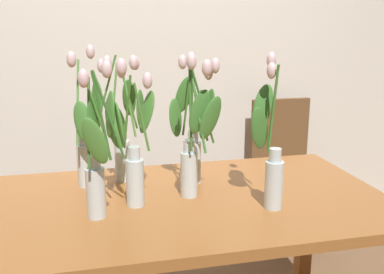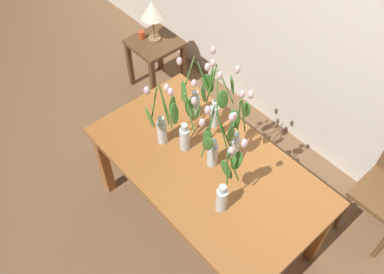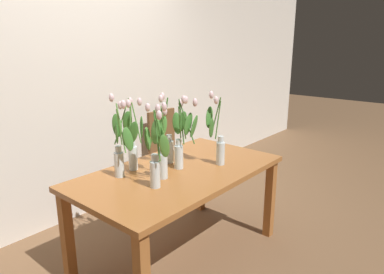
{
  "view_description": "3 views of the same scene",
  "coord_description": "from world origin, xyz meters",
  "px_view_note": "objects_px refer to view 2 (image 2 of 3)",
  "views": [
    {
      "loc": [
        -0.35,
        -1.6,
        1.4
      ],
      "look_at": [
        0.04,
        0.06,
        0.97
      ],
      "focal_mm": 41.48,
      "sensor_mm": 36.0,
      "label": 1
    },
    {
      "loc": [
        1.13,
        -1.12,
        2.88
      ],
      "look_at": [
        -0.08,
        -0.06,
        0.98
      ],
      "focal_mm": 37.92,
      "sensor_mm": 36.0,
      "label": 2
    },
    {
      "loc": [
        -1.81,
        -1.66,
        1.67
      ],
      "look_at": [
        0.07,
        -0.07,
        1.0
      ],
      "focal_mm": 32.33,
      "sensor_mm": 36.0,
      "label": 3
    }
  ],
  "objects_px": {
    "tulip_vase_4": "(187,129)",
    "tulip_vase_6": "(196,98)",
    "tulip_vase_5": "(216,144)",
    "table_lamp": "(152,11)",
    "tulip_vase_2": "(163,122)",
    "pillar_candle": "(142,35)",
    "dining_table": "(207,171)",
    "tulip_vase_0": "(237,136)",
    "tulip_vase_3": "(225,188)",
    "tulip_vase_1": "(216,101)",
    "side_table": "(155,51)"
  },
  "relations": [
    {
      "from": "tulip_vase_0",
      "to": "pillar_candle",
      "type": "height_order",
      "value": "tulip_vase_0"
    },
    {
      "from": "tulip_vase_3",
      "to": "tulip_vase_4",
      "type": "distance_m",
      "value": 0.51
    },
    {
      "from": "tulip_vase_3",
      "to": "tulip_vase_4",
      "type": "height_order",
      "value": "tulip_vase_3"
    },
    {
      "from": "tulip_vase_4",
      "to": "pillar_candle",
      "type": "height_order",
      "value": "tulip_vase_4"
    },
    {
      "from": "tulip_vase_6",
      "to": "tulip_vase_0",
      "type": "bearing_deg",
      "value": -4.75
    },
    {
      "from": "tulip_vase_1",
      "to": "side_table",
      "type": "height_order",
      "value": "tulip_vase_1"
    },
    {
      "from": "dining_table",
      "to": "table_lamp",
      "type": "relative_size",
      "value": 4.02
    },
    {
      "from": "tulip_vase_4",
      "to": "pillar_candle",
      "type": "relative_size",
      "value": 7.06
    },
    {
      "from": "side_table",
      "to": "table_lamp",
      "type": "distance_m",
      "value": 0.43
    },
    {
      "from": "tulip_vase_3",
      "to": "pillar_candle",
      "type": "bearing_deg",
      "value": 157.58
    },
    {
      "from": "table_lamp",
      "to": "tulip_vase_1",
      "type": "bearing_deg",
      "value": -19.17
    },
    {
      "from": "dining_table",
      "to": "tulip_vase_5",
      "type": "height_order",
      "value": "tulip_vase_5"
    },
    {
      "from": "table_lamp",
      "to": "pillar_candle",
      "type": "height_order",
      "value": "table_lamp"
    },
    {
      "from": "tulip_vase_0",
      "to": "tulip_vase_3",
      "type": "xyz_separation_m",
      "value": [
        0.23,
        -0.33,
        0.0
      ]
    },
    {
      "from": "dining_table",
      "to": "tulip_vase_2",
      "type": "relative_size",
      "value": 2.87
    },
    {
      "from": "dining_table",
      "to": "tulip_vase_6",
      "type": "relative_size",
      "value": 2.81
    },
    {
      "from": "tulip_vase_3",
      "to": "tulip_vase_0",
      "type": "bearing_deg",
      "value": 125.15
    },
    {
      "from": "tulip_vase_4",
      "to": "table_lamp",
      "type": "distance_m",
      "value": 1.49
    },
    {
      "from": "table_lamp",
      "to": "tulip_vase_0",
      "type": "bearing_deg",
      "value": -18.7
    },
    {
      "from": "tulip_vase_6",
      "to": "side_table",
      "type": "height_order",
      "value": "tulip_vase_6"
    },
    {
      "from": "tulip_vase_0",
      "to": "tulip_vase_2",
      "type": "bearing_deg",
      "value": -142.58
    },
    {
      "from": "pillar_candle",
      "to": "tulip_vase_1",
      "type": "bearing_deg",
      "value": -14.88
    },
    {
      "from": "tulip_vase_5",
      "to": "pillar_candle",
      "type": "bearing_deg",
      "value": 159.17
    },
    {
      "from": "pillar_candle",
      "to": "tulip_vase_6",
      "type": "bearing_deg",
      "value": -18.61
    },
    {
      "from": "tulip_vase_3",
      "to": "tulip_vase_1",
      "type": "bearing_deg",
      "value": 141.26
    },
    {
      "from": "tulip_vase_0",
      "to": "tulip_vase_4",
      "type": "bearing_deg",
      "value": -143.14
    },
    {
      "from": "tulip_vase_0",
      "to": "side_table",
      "type": "height_order",
      "value": "tulip_vase_0"
    },
    {
      "from": "tulip_vase_2",
      "to": "tulip_vase_4",
      "type": "xyz_separation_m",
      "value": [
        0.13,
        0.1,
        -0.03
      ]
    },
    {
      "from": "tulip_vase_5",
      "to": "table_lamp",
      "type": "xyz_separation_m",
      "value": [
        -1.55,
        0.71,
        -0.12
      ]
    },
    {
      "from": "tulip_vase_1",
      "to": "table_lamp",
      "type": "bearing_deg",
      "value": 160.83
    },
    {
      "from": "tulip_vase_0",
      "to": "tulip_vase_6",
      "type": "xyz_separation_m",
      "value": [
        -0.43,
        0.04,
        -0.0
      ]
    },
    {
      "from": "tulip_vase_2",
      "to": "pillar_candle",
      "type": "height_order",
      "value": "tulip_vase_2"
    },
    {
      "from": "tulip_vase_1",
      "to": "table_lamp",
      "type": "xyz_separation_m",
      "value": [
        -1.28,
        0.44,
        -0.11
      ]
    },
    {
      "from": "pillar_candle",
      "to": "table_lamp",
      "type": "bearing_deg",
      "value": 40.64
    },
    {
      "from": "side_table",
      "to": "pillar_candle",
      "type": "xyz_separation_m",
      "value": [
        -0.11,
        -0.06,
        0.16
      ]
    },
    {
      "from": "side_table",
      "to": "pillar_candle",
      "type": "relative_size",
      "value": 7.33
    },
    {
      "from": "dining_table",
      "to": "tulip_vase_2",
      "type": "distance_m",
      "value": 0.45
    },
    {
      "from": "dining_table",
      "to": "tulip_vase_6",
      "type": "distance_m",
      "value": 0.51
    },
    {
      "from": "tulip_vase_2",
      "to": "tulip_vase_6",
      "type": "height_order",
      "value": "tulip_vase_6"
    },
    {
      "from": "tulip_vase_4",
      "to": "tulip_vase_6",
      "type": "xyz_separation_m",
      "value": [
        -0.17,
        0.23,
        0.01
      ]
    },
    {
      "from": "dining_table",
      "to": "tulip_vase_5",
      "type": "bearing_deg",
      "value": 17.11
    },
    {
      "from": "tulip_vase_3",
      "to": "tulip_vase_6",
      "type": "xyz_separation_m",
      "value": [
        -0.66,
        0.37,
        -0.0
      ]
    },
    {
      "from": "tulip_vase_5",
      "to": "pillar_candle",
      "type": "relative_size",
      "value": 7.55
    },
    {
      "from": "table_lamp",
      "to": "tulip_vase_4",
      "type": "bearing_deg",
      "value": -28.88
    },
    {
      "from": "dining_table",
      "to": "tulip_vase_5",
      "type": "relative_size",
      "value": 2.83
    },
    {
      "from": "tulip_vase_1",
      "to": "pillar_candle",
      "type": "height_order",
      "value": "tulip_vase_1"
    },
    {
      "from": "dining_table",
      "to": "tulip_vase_1",
      "type": "height_order",
      "value": "tulip_vase_1"
    },
    {
      "from": "side_table",
      "to": "table_lamp",
      "type": "height_order",
      "value": "table_lamp"
    },
    {
      "from": "dining_table",
      "to": "tulip_vase_6",
      "type": "bearing_deg",
      "value": 148.08
    },
    {
      "from": "tulip_vase_2",
      "to": "tulip_vase_5",
      "type": "xyz_separation_m",
      "value": [
        0.37,
        0.11,
        0.02
      ]
    }
  ]
}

